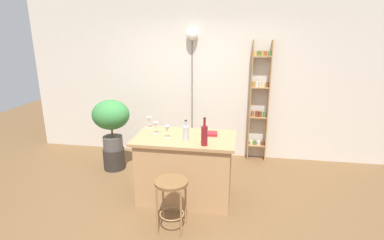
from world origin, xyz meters
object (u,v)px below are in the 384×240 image
Objects in this scene: potted_plant at (111,118)px; cookbook at (209,134)px; pendant_globe_light at (192,37)px; bar_stool at (171,193)px; bottle_wine_red at (186,133)px; bottle_sauce_amber at (204,135)px; wine_glass_left at (149,120)px; wine_glass_center at (167,129)px; spice_shelf at (259,102)px; wine_glass_right at (156,126)px; plant_stool at (114,158)px.

cookbook is (1.65, -0.59, 0.03)m from potted_plant.
pendant_globe_light is (-0.47, 1.41, 1.22)m from cookbook.
cookbook reaches higher than bar_stool.
bottle_wine_red is 0.30m from bottle_sauce_amber.
wine_glass_left and wine_glass_center have the same top height.
bar_stool is at bearing -114.99° from spice_shelf.
bottle_wine_red is 0.38m from cookbook.
wine_glass_left is at bearing -28.99° from potted_plant.
pendant_globe_light reaches higher than potted_plant.
wine_glass_center is at bearing -35.37° from potted_plant.
bottle_sauce_amber reaches higher than wine_glass_left.
wine_glass_center is (-0.51, 0.18, -0.02)m from bottle_sauce_amber.
potted_plant is 3.93× the size of cookbook.
wine_glass_center is 1.00× the size of wine_glass_right.
bottle_wine_red reaches higher than bar_stool.
spice_shelf is 2.02m from wine_glass_center.
cookbook is (0.53, 0.21, -0.10)m from wine_glass_center.
wine_glass_right is (0.16, -0.23, 0.00)m from wine_glass_left.
cookbook is (0.02, 0.39, -0.11)m from bottle_sauce_amber.
cookbook is 1.92m from pendant_globe_light.
spice_shelf reaches higher than wine_glass_left.
bar_stool is 2.81m from pendant_globe_light.
wine_glass_right is at bearing -99.56° from pendant_globe_light.
pendant_globe_light reaches higher than spice_shelf.
bottle_wine_red is (0.06, 0.60, 0.52)m from bar_stool.
plant_stool is 0.70m from potted_plant.
bottle_sauce_amber is at bearing -32.56° from wine_glass_left.
bottle_wine_red is (-0.98, -1.63, -0.06)m from spice_shelf.
wine_glass_left is at bearing 124.52° from wine_glass_right.
bottle_wine_red is at bearing -20.98° from wine_glass_right.
wine_glass_left is at bearing -28.99° from plant_stool.
wine_glass_left is 1.73m from pendant_globe_light.
wine_glass_right reaches higher than cookbook.
bottle_sauce_amber is at bearing 55.59° from bar_stool.
plant_stool is 0.16× the size of pendant_globe_light.
potted_plant reaches higher than wine_glass_left.
bottle_wine_red is at bearing -33.67° from wine_glass_left.
wine_glass_left is 1.00× the size of wine_glass_center.
bottle_wine_red is at bearing -121.10° from spice_shelf.
bottle_sauce_amber is at bearing -19.34° from wine_glass_center.
plant_stool is at bearing -145.17° from pendant_globe_light.
wine_glass_center is (0.35, -0.37, 0.00)m from wine_glass_left.
cookbook is at bearing 68.70° from bar_stool.
wine_glass_center is 1.98m from pendant_globe_light.
bar_stool is 1.99m from potted_plant.
wine_glass_left is at bearing -142.33° from spice_shelf.
cookbook is at bearing -10.07° from wine_glass_left.
pendant_globe_light is at bearing 93.45° from bar_stool.
spice_shelf is 1.90m from bottle_wine_red.
spice_shelf reaches higher than cookbook.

